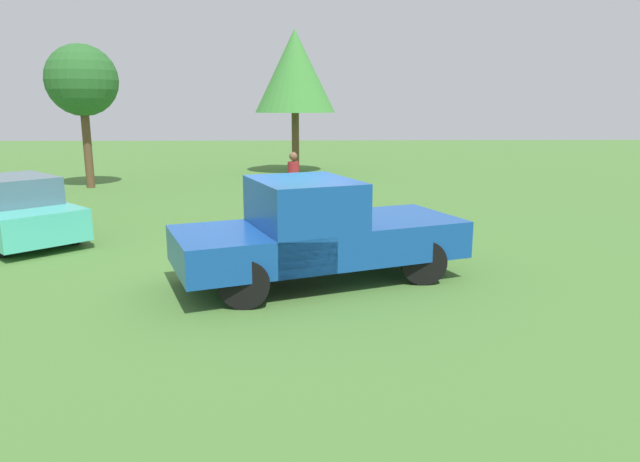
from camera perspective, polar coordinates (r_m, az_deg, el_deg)
ground_plane at (r=10.54m, az=-3.40°, el=-4.26°), size 80.00×80.00×0.00m
pickup_truck at (r=9.81m, az=-0.69°, el=0.17°), size 5.33×3.60×1.81m
sedan_near at (r=14.74m, az=-28.49°, el=1.80°), size 4.37×4.38×1.48m
person_bystander at (r=16.09m, az=-2.67°, el=5.20°), size 0.39×0.39×1.75m
tree_back_right at (r=22.90m, az=-22.72°, el=13.65°), size 2.55×2.55×5.18m
tree_far_center at (r=26.27m, az=-2.54°, el=15.64°), size 3.59×3.59×6.29m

